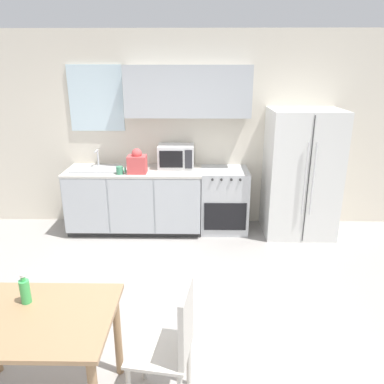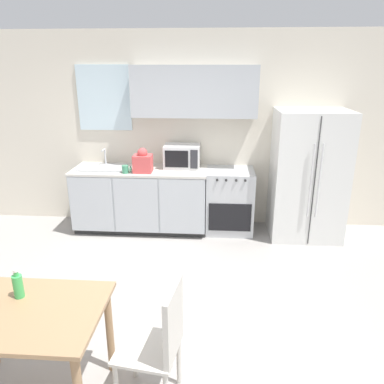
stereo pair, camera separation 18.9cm
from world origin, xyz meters
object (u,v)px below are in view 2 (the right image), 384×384
at_px(coffee_mug, 126,169).
at_px(refrigerator, 308,175).
at_px(microwave, 182,156).
at_px(drink_bottle, 18,285).
at_px(oven_range, 230,201).
at_px(dining_table, 23,325).
at_px(dining_chair_side, 161,339).

bearing_deg(coffee_mug, refrigerator, 4.41).
height_order(microwave, drink_bottle, microwave).
xyz_separation_m(refrigerator, drink_bottle, (-2.53, -2.78, -0.02)).
bearing_deg(coffee_mug, oven_range, 10.45).
bearing_deg(dining_table, oven_range, 64.39).
distance_m(microwave, dining_table, 3.20).
xyz_separation_m(dining_table, dining_chair_side, (0.91, 0.05, -0.10)).
distance_m(dining_table, drink_bottle, 0.26).
distance_m(coffee_mug, drink_bottle, 2.60).
bearing_deg(dining_chair_side, dining_table, 101.49).
bearing_deg(dining_table, drink_bottle, 117.62).
bearing_deg(dining_chair_side, microwave, 11.07).
height_order(oven_range, refrigerator, refrigerator).
distance_m(oven_range, refrigerator, 1.11).
height_order(refrigerator, coffee_mug, refrigerator).
height_order(microwave, coffee_mug, microwave).
bearing_deg(dining_chair_side, oven_range, -1.84).
bearing_deg(microwave, refrigerator, -5.42).
bearing_deg(dining_chair_side, drink_bottle, 92.93).
height_order(refrigerator, microwave, refrigerator).
xyz_separation_m(coffee_mug, dining_chair_side, (0.86, -2.69, -0.41)).
relative_size(dining_chair_side, drink_bottle, 4.34).
relative_size(oven_range, drink_bottle, 4.12).
relative_size(dining_table, dining_chair_side, 1.14).
distance_m(refrigerator, dining_table, 3.82).
xyz_separation_m(refrigerator, coffee_mug, (-2.41, -0.19, 0.09)).
bearing_deg(microwave, oven_range, -7.73).
distance_m(oven_range, dining_table, 3.32).
distance_m(oven_range, drink_bottle, 3.25).
distance_m(microwave, drink_bottle, 3.06).
distance_m(oven_range, coffee_mug, 1.50).
relative_size(microwave, coffee_mug, 3.95).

